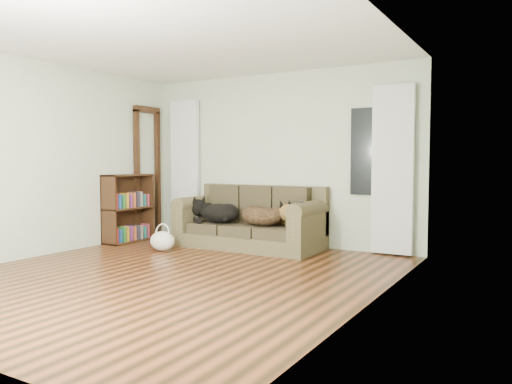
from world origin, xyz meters
The scene contains 15 objects.
floor centered at (0.00, 0.00, 0.00)m, with size 5.00×5.00×0.00m, color black.
ceiling centered at (0.00, 0.00, 2.60)m, with size 5.00×5.00×0.00m, color white.
wall_back centered at (0.00, 2.50, 1.30)m, with size 4.50×0.04×2.60m, color beige.
wall_left centered at (-2.25, 0.00, 1.30)m, with size 0.04×5.00×2.60m, color beige.
wall_right centered at (2.25, 0.00, 1.30)m, with size 0.04×5.00×2.60m, color beige.
curtain_left centered at (-1.70, 2.42, 1.15)m, with size 0.55×0.08×2.25m, color silver.
curtain_right centered at (1.80, 2.42, 1.15)m, with size 0.55×0.08×2.25m, color silver.
window_pane centered at (1.45, 2.47, 1.40)m, with size 0.50×0.03×1.20m, color black.
door_casing centered at (-2.20, 2.05, 1.05)m, with size 0.07×0.60×2.10m, color black.
sofa centered at (-0.18, 1.97, 0.45)m, with size 2.13×0.92×0.87m, color brown.
dog_black_lab centered at (-0.67, 1.88, 0.48)m, with size 0.70×0.49×0.30m, color black.
dog_shepherd centered at (0.14, 1.91, 0.49)m, with size 0.68×0.48×0.30m, color black.
tv_remote centered at (0.75, 1.81, 0.73)m, with size 0.05×0.18×0.02m, color black.
tote_bag centered at (-1.09, 1.13, 0.16)m, with size 0.38×0.29×0.28m, color silver.
bookshelf centered at (-2.09, 1.48, 0.50)m, with size 0.32×0.85×1.06m, color black.
Camera 1 is at (3.58, -4.24, 1.27)m, focal length 35.00 mm.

